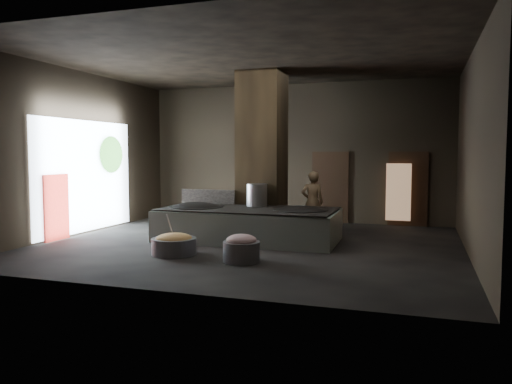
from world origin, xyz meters
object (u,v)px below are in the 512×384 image
(wok_left, at_px, (196,210))
(meat_basin, at_px, (241,252))
(wok_right, at_px, (300,213))
(veg_basin, at_px, (174,246))
(hearth_platform, at_px, (248,225))
(stock_pot, at_px, (257,195))
(cook, at_px, (312,202))

(wok_left, distance_m, meat_basin, 3.26)
(wok_left, distance_m, wok_right, 2.80)
(veg_basin, bearing_deg, meat_basin, -8.08)
(hearth_platform, relative_size, wok_left, 3.17)
(wok_left, bearing_deg, veg_basin, -77.48)
(wok_right, bearing_deg, stock_pot, 158.96)
(wok_right, bearing_deg, meat_basin, -104.63)
(wok_right, height_order, cook, cook)
(wok_left, relative_size, wok_right, 1.07)
(wok_left, bearing_deg, cook, 32.26)
(hearth_platform, xyz_separation_m, stock_pot, (0.05, 0.55, 0.74))
(veg_basin, relative_size, meat_basin, 1.29)
(veg_basin, height_order, meat_basin, meat_basin)
(hearth_platform, height_order, wok_right, wok_right)
(wok_right, xyz_separation_m, stock_pot, (-1.30, 0.50, 0.38))
(hearth_platform, relative_size, wok_right, 3.41)
(wok_right, relative_size, stock_pot, 2.25)
(hearth_platform, bearing_deg, cook, 50.99)
(cook, xyz_separation_m, veg_basin, (-2.29, -3.89, -0.69))
(stock_pot, distance_m, meat_basin, 3.19)
(stock_pot, distance_m, cook, 1.72)
(hearth_platform, xyz_separation_m, cook, (1.31, 1.69, 0.47))
(cook, height_order, veg_basin, cook)
(cook, bearing_deg, stock_pot, 21.56)
(stock_pot, bearing_deg, hearth_platform, -95.19)
(stock_pot, relative_size, meat_basin, 0.78)
(stock_pot, height_order, meat_basin, stock_pot)
(wok_right, distance_m, stock_pot, 1.44)
(wok_right, relative_size, veg_basin, 1.35)
(wok_left, height_order, cook, cook)
(veg_basin, bearing_deg, hearth_platform, 66.11)
(hearth_platform, relative_size, stock_pot, 7.67)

